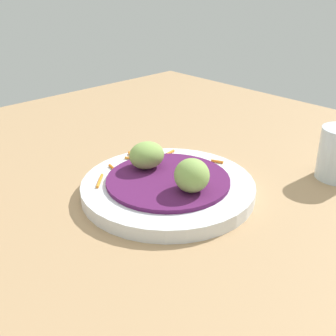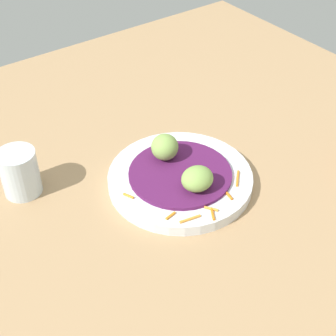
{
  "view_description": "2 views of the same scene",
  "coord_description": "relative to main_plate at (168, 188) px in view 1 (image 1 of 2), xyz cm",
  "views": [
    {
      "loc": [
        33.54,
        37.03,
        30.72
      ],
      "look_at": [
        -3.54,
        -1.95,
        5.04
      ],
      "focal_mm": 45.72,
      "sensor_mm": 36.0,
      "label": 1
    },
    {
      "loc": [
        -40.45,
        -49.71,
        57.38
      ],
      "look_at": [
        -4.02,
        0.34,
        5.61
      ],
      "focal_mm": 53.83,
      "sensor_mm": 36.0,
      "label": 2
    }
  ],
  "objects": [
    {
      "name": "cabbage_bed",
      "position": [
        -0.0,
        0.0,
        1.22
      ],
      "size": [
        16.9,
        16.9,
        0.57
      ],
      "primitive_type": "cylinder",
      "color": "#51194C",
      "rests_on": "main_plate"
    },
    {
      "name": "table_surface",
      "position": [
        2.19,
        0.52,
        -1.94
      ],
      "size": [
        110.0,
        110.0,
        2.0
      ],
      "primitive_type": "cube",
      "color": "tan",
      "rests_on": "ground"
    },
    {
      "name": "guac_scoop_center",
      "position": [
        -0.21,
        -4.59,
        3.4
      ],
      "size": [
        5.43,
        4.9,
        3.78
      ],
      "primitive_type": "ellipsoid",
      "rotation": [
        0.0,
        0.0,
        3.08
      ],
      "color": "#84A851",
      "rests_on": "cabbage_bed"
    },
    {
      "name": "guac_scoop_left",
      "position": [
        0.21,
        4.59,
        3.67
      ],
      "size": [
        6.56,
        6.57,
        4.33
      ],
      "primitive_type": "ellipsoid",
      "rotation": [
        0.0,
        0.0,
        3.97
      ],
      "color": "#84A851",
      "rests_on": "cabbage_bed"
    },
    {
      "name": "carrot_garnish",
      "position": [
        -1.37,
        -7.36,
        1.14
      ],
      "size": [
        18.46,
        12.58,
        0.4
      ],
      "color": "orange",
      "rests_on": "main_plate"
    },
    {
      "name": "main_plate",
      "position": [
        0.0,
        0.0,
        0.0
      ],
      "size": [
        23.74,
        23.74,
        1.87
      ],
      "primitive_type": "cylinder",
      "color": "silver",
      "rests_on": "table_surface"
    }
  ]
}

